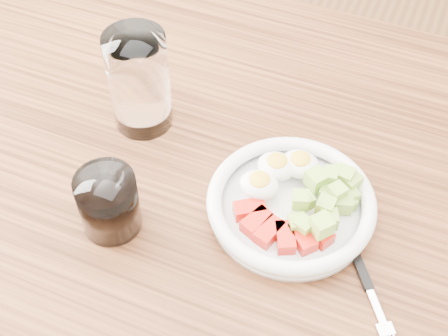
# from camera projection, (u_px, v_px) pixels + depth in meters

# --- Properties ---
(dining_table) EXTENTS (1.50, 0.90, 0.77)m
(dining_table) POSITION_uv_depth(u_px,v_px,m) (228.00, 230.00, 0.94)
(dining_table) COLOR brown
(dining_table) RESTS_ON ground
(bowl) EXTENTS (0.22, 0.22, 0.06)m
(bowl) POSITION_uv_depth(u_px,v_px,m) (292.00, 201.00, 0.82)
(bowl) COLOR white
(bowl) RESTS_ON dining_table
(fork) EXTENTS (0.11, 0.15, 0.01)m
(fork) POSITION_uv_depth(u_px,v_px,m) (364.00, 277.00, 0.77)
(fork) COLOR black
(fork) RESTS_ON dining_table
(water_glass) EXTENTS (0.09, 0.09, 0.16)m
(water_glass) POSITION_uv_depth(u_px,v_px,m) (139.00, 82.00, 0.88)
(water_glass) COLOR white
(water_glass) RESTS_ON dining_table
(coffee_glass) EXTENTS (0.08, 0.08, 0.09)m
(coffee_glass) POSITION_uv_depth(u_px,v_px,m) (109.00, 203.00, 0.79)
(coffee_glass) COLOR white
(coffee_glass) RESTS_ON dining_table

